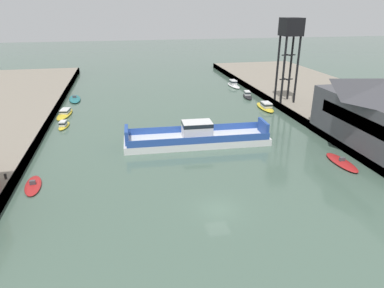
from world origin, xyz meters
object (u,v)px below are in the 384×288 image
moored_boat_near_right (33,185)px  crane_tower (291,35)px  moored_boat_far_right (342,162)px  moored_boat_upstream_a (75,99)px  moored_boat_mid_left (265,106)px  moored_boat_far_left (247,95)px  moored_boat_mid_right (64,125)px  chain_ferry (197,137)px  moored_boat_near_left (233,84)px  moored_boat_upstream_b (65,113)px

moored_boat_near_right → crane_tower: 55.01m
moored_boat_far_right → moored_boat_upstream_a: size_ratio=0.83×
moored_boat_mid_left → moored_boat_upstream_a: 43.86m
moored_boat_mid_left → moored_boat_far_right: (-0.38, -28.28, -0.31)m
moored_boat_far_left → moored_boat_mid_right: bearing=-160.4°
moored_boat_far_left → chain_ferry: bearing=-123.9°
chain_ferry → moored_boat_far_left: bearing=56.1°
moored_boat_near_left → moored_boat_far_left: moored_boat_near_left is taller
moored_boat_upstream_a → moored_boat_mid_left: bearing=-21.1°
moored_boat_near_left → crane_tower: (4.16, -22.44, 14.56)m
moored_boat_near_right → moored_boat_upstream_a: size_ratio=0.69×
moored_boat_near_left → moored_boat_mid_left: size_ratio=0.94×
moored_boat_upstream_a → moored_boat_upstream_b: moored_boat_upstream_b is taller
moored_boat_near_right → moored_boat_upstream_b: 30.36m
moored_boat_far_right → moored_boat_upstream_b: (-41.14, 31.90, 0.17)m
moored_boat_near_right → moored_boat_far_left: 55.20m
moored_boat_near_left → moored_boat_far_left: bearing=-92.1°
chain_ferry → crane_tower: crane_tower is taller
moored_boat_near_left → moored_boat_mid_left: bearing=-90.2°
moored_boat_near_left → moored_boat_far_left: 12.37m
moored_boat_near_left → moored_boat_mid_right: moored_boat_near_left is taller
moored_boat_mid_left → moored_boat_mid_right: bearing=-174.3°
moored_boat_mid_left → moored_boat_far_left: 10.30m
moored_boat_far_right → moored_boat_upstream_a: (-40.53, 44.09, 0.03)m
chain_ferry → moored_boat_far_right: bearing=-32.1°
moored_boat_far_right → moored_boat_upstream_a: moored_boat_upstream_a is taller
moored_boat_far_right → chain_ferry: bearing=147.9°
moored_boat_far_left → moored_boat_upstream_a: 40.91m
moored_boat_mid_left → moored_boat_near_left: bearing=89.8°
moored_boat_upstream_b → moored_boat_upstream_a: bearing=87.2°
chain_ferry → moored_boat_mid_right: bearing=149.9°
moored_boat_near_left → moored_boat_upstream_a: size_ratio=0.93×
moored_boat_mid_right → moored_boat_near_right: bearing=-91.5°
moored_boat_mid_right → moored_boat_mid_left: bearing=5.7°
chain_ferry → moored_boat_far_left: (18.27, 27.14, -0.57)m
crane_tower → moored_boat_near_right: bearing=-149.4°
moored_boat_near_right → moored_boat_far_left: moored_boat_far_left is taller
moored_boat_mid_right → moored_boat_upstream_a: bearing=90.6°
chain_ferry → moored_boat_upstream_a: bearing=124.3°
moored_boat_mid_right → moored_boat_near_left: bearing=33.2°
chain_ferry → moored_boat_far_left: 32.72m
moored_boat_near_right → moored_boat_far_right: size_ratio=0.83×
moored_boat_upstream_a → crane_tower: 50.04m
moored_boat_upstream_b → moored_boat_near_right: bearing=-89.6°
moored_boat_upstream_b → crane_tower: (45.76, -3.40, 14.76)m
moored_boat_mid_left → moored_boat_mid_right: size_ratio=1.60×
moored_boat_near_left → moored_boat_far_right: 50.94m
moored_boat_mid_left → moored_boat_upstream_a: bearing=158.9°
moored_boat_far_left → moored_boat_near_left: bearing=87.9°
moored_boat_mid_right → moored_boat_upstream_a: size_ratio=0.61×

